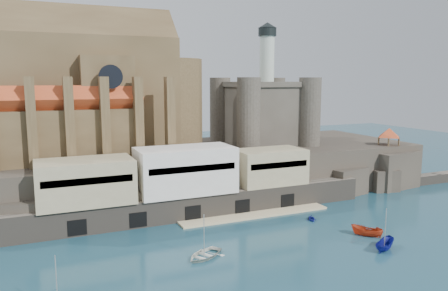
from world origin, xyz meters
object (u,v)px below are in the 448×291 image
church (91,96)px  boat_2 (384,250)px  pavilion (389,134)px  castle_keep (263,109)px

church → boat_2: (36.11, -46.62, -22.13)m
church → boat_2: bearing=-52.2°
pavilion → boat_2: size_ratio=1.28×
boat_2 → church: bearing=11.0°
church → boat_2: 62.98m
castle_keep → boat_2: (-4.10, -45.84, -18.31)m
castle_keep → church: bearing=178.9°
castle_keep → pavilion: bearing=-30.2°
pavilion → boat_2: pavilion is taller
castle_keep → pavilion: castle_keep is taller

